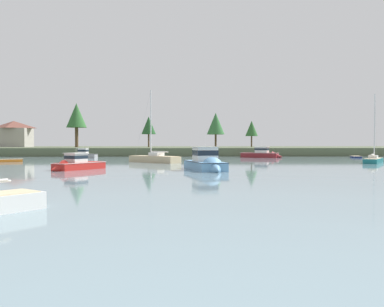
% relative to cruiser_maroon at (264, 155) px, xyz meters
% --- Properties ---
extents(far_shore_bank, '(224.73, 57.61, 1.94)m').
position_rel_cruiser_maroon_xyz_m(far_shore_bank, '(-6.94, 35.60, 0.45)').
color(far_shore_bank, '#4C563D').
rests_on(far_shore_bank, ground).
extents(cruiser_maroon, '(8.95, 6.09, 4.34)m').
position_rel_cruiser_maroon_xyz_m(cruiser_maroon, '(0.00, 0.00, 0.00)').
color(cruiser_maroon, maroon).
rests_on(cruiser_maroon, ground).
extents(cruiser_skyblue, '(4.85, 9.39, 4.91)m').
position_rel_cruiser_maroon_xyz_m(cruiser_skyblue, '(-14.47, -37.99, 0.04)').
color(cruiser_skyblue, '#669ECC').
rests_on(cruiser_skyblue, ground).
extents(cruiser_red, '(5.61, 7.18, 3.39)m').
position_rel_cruiser_maroon_xyz_m(cruiser_red, '(-29.51, -36.84, -0.11)').
color(cruiser_red, '#B2231E').
rests_on(cruiser_red, ground).
extents(sailboat_teal, '(5.98, 7.51, 11.15)m').
position_rel_cruiser_maroon_xyz_m(sailboat_teal, '(12.24, -22.39, -0.28)').
color(sailboat_teal, '#196B70').
rests_on(sailboat_teal, ground).
extents(dinghy_navy, '(2.25, 3.79, 0.54)m').
position_rel_cruiser_maroon_xyz_m(dinghy_navy, '(19.05, -1.69, -0.38)').
color(dinghy_navy, navy).
rests_on(dinghy_navy, ground).
extents(sailboat_sand, '(8.54, 7.81, 12.11)m').
position_rel_cruiser_maroon_xyz_m(sailboat_sand, '(-21.64, -20.28, -0.25)').
color(sailboat_sand, tan).
rests_on(sailboat_sand, ground).
extents(cruiser_grey, '(6.56, 2.73, 3.83)m').
position_rel_cruiser_maroon_xyz_m(cruiser_grey, '(-38.33, -0.68, -0.07)').
color(cruiser_grey, gray).
rests_on(cruiser_grey, ground).
extents(dinghy_orange, '(3.85, 2.83, 0.66)m').
position_rel_cruiser_maroon_xyz_m(dinghy_orange, '(-44.98, -17.95, -0.36)').
color(dinghy_orange, orange).
rests_on(dinghy_orange, ground).
extents(mooring_buoy_yellow, '(0.38, 0.38, 0.43)m').
position_rel_cruiser_maroon_xyz_m(mooring_buoy_yellow, '(-30.32, -21.41, -0.45)').
color(mooring_buoy_yellow, yellow).
rests_on(mooring_buoy_yellow, ground).
extents(shore_tree_far_left, '(3.64, 3.64, 7.69)m').
position_rel_cruiser_maroon_xyz_m(shore_tree_far_left, '(3.00, 30.62, 6.83)').
color(shore_tree_far_left, brown).
rests_on(shore_tree_far_left, far_shore_bank).
extents(shore_tree_center_left, '(5.42, 5.42, 12.07)m').
position_rel_cruiser_maroon_xyz_m(shore_tree_center_left, '(-46.22, 24.95, 10.03)').
color(shore_tree_center_left, brown).
rests_on(shore_tree_center_left, far_shore_bank).
extents(shore_tree_right_mid, '(4.07, 4.07, 8.67)m').
position_rel_cruiser_maroon_xyz_m(shore_tree_right_mid, '(-26.75, 27.68, 7.55)').
color(shore_tree_right_mid, brown).
rests_on(shore_tree_right_mid, far_shore_bank).
extents(shore_tree_left, '(5.08, 5.08, 9.88)m').
position_rel_cruiser_maroon_xyz_m(shore_tree_left, '(-7.66, 28.95, 8.15)').
color(shore_tree_left, brown).
rests_on(shore_tree_left, far_shore_bank).
extents(cottage_eastern, '(9.94, 7.73, 7.82)m').
position_rel_cruiser_maroon_xyz_m(cottage_eastern, '(-68.05, 35.99, 5.46)').
color(cottage_eastern, '#9E998E').
rests_on(cottage_eastern, far_shore_bank).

